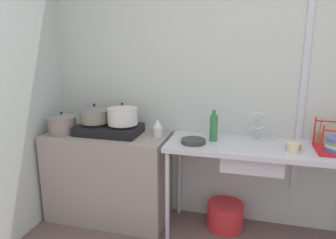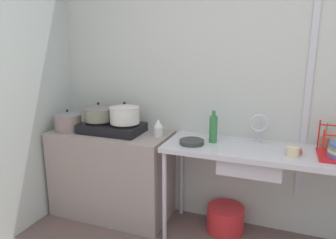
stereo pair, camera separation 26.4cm
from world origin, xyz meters
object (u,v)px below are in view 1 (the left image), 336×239
Objects in this scene: pot_beside_stove at (62,124)px; percolator at (158,128)px; pot_on_left_burner at (95,114)px; pot_on_right_burner at (123,115)px; stove at (109,129)px; cup_by_rack at (293,148)px; frying_pan at (193,141)px; small_bowl_on_drainboard at (294,146)px; sink_basin at (252,157)px; faucet at (258,122)px; bucket_on_floor at (225,216)px; utensil_jar at (319,137)px; bottle_by_sink at (214,127)px.

pot_beside_stove is 0.88m from percolator.
pot_on_left_burner is 1.00× the size of pot_on_right_burner.
pot_beside_stove is (-0.42, -0.09, 0.04)m from stove.
stove is 1.56m from cup_by_rack.
frying_pan is at bearing -17.02° from percolator.
pot_beside_stove is at bearing -179.13° from frying_pan.
stove is at bearing 179.65° from small_bowl_on_drainboard.
sink_basin is 0.30m from faucet.
pot_on_left_burner reaches higher than bucket_on_floor.
frying_pan is (-0.47, -0.04, 0.10)m from sink_basin.
stove is 2.80× the size of frying_pan.
faucet is at bearing 77.17° from sink_basin.
small_bowl_on_drainboard is (1.99, 0.08, -0.07)m from pot_beside_stove.
faucet is 0.77× the size of bucket_on_floor.
pot_on_right_burner reaches higher than pot_beside_stove.
cup_by_rack reaches higher than small_bowl_on_drainboard.
small_bowl_on_drainboard is 0.31m from utensil_jar.
pot_on_right_burner is 1.07× the size of faucet.
faucet reaches higher than percolator.
percolator is 0.78× the size of frying_pan.
small_bowl_on_drainboard is at bearing 2.30° from pot_beside_stove.
frying_pan is (1.21, 0.02, -0.07)m from pot_beside_stove.
stove is 0.79m from frying_pan.
pot_beside_stove is 1.00× the size of faucet.
cup_by_rack is (0.26, -0.21, -0.13)m from faucet.
faucet is 1.27× the size of utensil_jar.
sink_basin is 5.46× the size of cup_by_rack.
bottle_by_sink is at bearing 2.81° from pot_on_right_burner.
faucet is (0.03, 0.15, 0.25)m from sink_basin.
pot_on_right_burner is (0.27, -0.00, 0.01)m from pot_on_left_burner.
bottle_by_sink is (0.15, 0.11, 0.10)m from frying_pan.
utensil_jar reaches higher than percolator.
pot_on_left_burner is 0.83× the size of bucket_on_floor.
pot_beside_stove is 1.98m from cup_by_rack.
cup_by_rack is (0.30, -0.06, 0.12)m from sink_basin.
frying_pan is (0.65, -0.07, -0.17)m from pot_on_right_burner.
bottle_by_sink is (0.94, 0.04, 0.07)m from stove.
pot_on_right_burner is 2.51× the size of small_bowl_on_drainboard.
pot_beside_stove is at bearing -162.46° from pot_on_left_burner.
cup_by_rack is at bearing -100.95° from small_bowl_on_drainboard.
percolator is 0.62× the size of faucet.
bottle_by_sink is (-0.62, 0.13, 0.08)m from cup_by_rack.
bottle_by_sink is (0.49, 0.01, 0.04)m from percolator.
pot_beside_stove is at bearing -172.27° from utensil_jar.
pot_beside_stove reaches higher than percolator.
bottle_by_sink is at bearing 2.40° from stove.
cup_by_rack is (1.42, -0.09, -0.15)m from pot_on_right_burner.
cup_by_rack is at bearing -6.33° from percolator.
pot_beside_stove reaches higher than frying_pan.
frying_pan is at bearing -175.37° from sink_basin.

